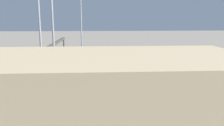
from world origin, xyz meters
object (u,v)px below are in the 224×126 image
at_px(maintenance_shed, 84,99).
at_px(light_mast_3, 52,11).
at_px(light_mast_1, 39,11).
at_px(signal_gantry, 56,46).
at_px(train_on_track_1, 109,59).
at_px(train_on_track_3, 115,66).
at_px(train_on_track_2, 98,63).
at_px(train_on_track_0, 32,58).
at_px(train_on_track_5, 74,73).
at_px(light_mast_2, 81,5).
at_px(train_on_track_4, 167,69).

bearing_deg(maintenance_shed, light_mast_3, -71.69).
relative_size(light_mast_1, signal_gantry, 0.89).
bearing_deg(signal_gantry, train_on_track_1, -154.09).
bearing_deg(train_on_track_3, train_on_track_2, -46.06).
relative_size(train_on_track_2, train_on_track_1, 1.21).
bearing_deg(signal_gantry, train_on_track_0, -49.86).
bearing_deg(light_mast_3, train_on_track_0, -65.60).
relative_size(train_on_track_5, light_mast_2, 3.04).
bearing_deg(signal_gantry, light_mast_2, -111.35).
height_order(train_on_track_2, train_on_track_4, train_on_track_2).
distance_m(train_on_track_2, light_mast_3, 25.19).
bearing_deg(train_on_track_4, train_on_track_3, -20.30).
bearing_deg(signal_gantry, train_on_track_4, 166.02).
bearing_deg(maintenance_shed, train_on_track_2, -92.54).
bearing_deg(light_mast_3, train_on_track_1, -120.05).
distance_m(train_on_track_4, train_on_track_5, 24.65).
distance_m(light_mast_3, signal_gantry, 18.17).
distance_m(train_on_track_3, light_mast_1, 26.21).
bearing_deg(light_mast_1, light_mast_3, 176.74).
distance_m(train_on_track_4, maintenance_shed, 37.63).
relative_size(train_on_track_4, light_mast_2, 3.04).
bearing_deg(train_on_track_0, light_mast_1, 109.53).
height_order(train_on_track_2, light_mast_1, light_mast_1).
height_order(train_on_track_1, light_mast_3, light_mast_3).
bearing_deg(train_on_track_2, signal_gantry, 11.96).
bearing_deg(signal_gantry, light_mast_3, 97.91).
bearing_deg(train_on_track_5, train_on_track_4, -168.29).
bearing_deg(maintenance_shed, light_mast_2, -86.01).
xyz_separation_m(light_mast_2, signal_gantry, (6.13, 15.68, -12.07)).
relative_size(train_on_track_2, train_on_track_3, 1.45).
bearing_deg(train_on_track_1, train_on_track_3, 96.71).
xyz_separation_m(light_mast_2, light_mast_3, (3.98, 31.16, -2.79)).
distance_m(train_on_track_2, train_on_track_5, 16.09).
bearing_deg(train_on_track_1, signal_gantry, 25.91).
relative_size(train_on_track_0, train_on_track_1, 0.58).
xyz_separation_m(train_on_track_1, signal_gantry, (15.44, 7.50, 5.48)).
xyz_separation_m(train_on_track_2, train_on_track_1, (-3.64, -5.00, 0.02)).
relative_size(train_on_track_2, light_mast_3, 5.29).
xyz_separation_m(train_on_track_0, light_mast_2, (-16.67, -3.18, 17.52)).
bearing_deg(signal_gantry, maintenance_shed, 104.29).
height_order(train_on_track_1, maintenance_shed, maintenance_shed).
xyz_separation_m(signal_gantry, maintenance_shed, (-9.95, 39.06, -2.02)).
distance_m(train_on_track_3, train_on_track_5, 14.59).
bearing_deg(light_mast_2, train_on_track_3, 119.97).
height_order(train_on_track_2, train_on_track_3, train_on_track_2).
bearing_deg(maintenance_shed, train_on_track_1, -96.72).
height_order(train_on_track_5, light_mast_3, light_mast_3).
bearing_deg(train_on_track_4, light_mast_2, -44.01).
bearing_deg(light_mast_3, signal_gantry, -82.09).
relative_size(train_on_track_0, maintenance_shed, 1.61).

